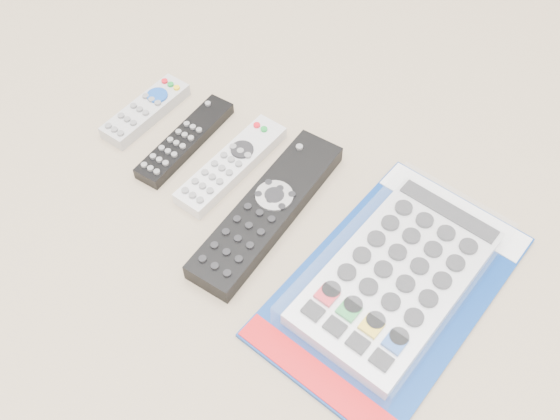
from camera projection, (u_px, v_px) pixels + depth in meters
The scene contains 5 objects.
remote_small_grey at pixel (146, 111), 0.84m from camera, with size 0.05×0.14×0.02m.
remote_slim_black at pixel (185, 140), 0.81m from camera, with size 0.04×0.16×0.02m.
remote_silver_dvd at pixel (231, 165), 0.78m from camera, with size 0.06×0.18×0.02m.
remote_large_black at pixel (268, 210), 0.74m from camera, with size 0.07×0.25×0.03m.
jumbo_remote_packaged at pixel (397, 276), 0.68m from camera, with size 0.23×0.33×0.04m.
Camera 1 is at (0.25, -0.41, 0.60)m, focal length 40.00 mm.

